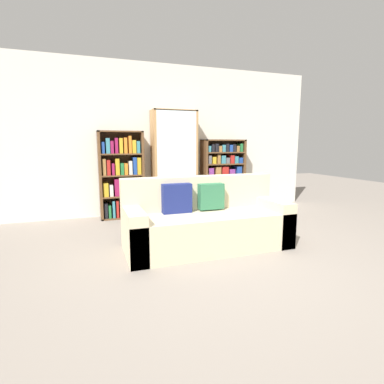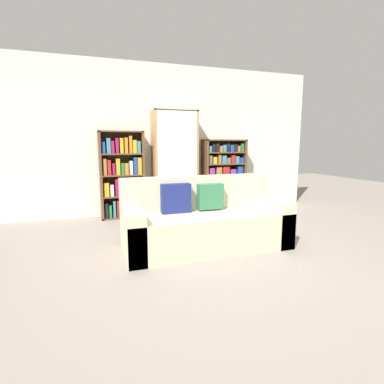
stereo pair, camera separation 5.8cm
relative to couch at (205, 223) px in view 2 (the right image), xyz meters
name	(u,v)px [view 2 (the right image)]	position (x,y,z in m)	size (l,w,h in m)	color
ground_plane	(224,264)	(0.00, -0.58, -0.31)	(16.00, 16.00, 0.00)	gray
wall_back	(164,140)	(0.00, 2.11, 1.04)	(6.00, 0.06, 2.70)	silver
couch	(205,223)	(0.00, 0.00, 0.00)	(2.01, 0.80, 0.87)	beige
bookshelf_left	(122,177)	(-0.80, 1.91, 0.41)	(0.75, 0.32, 1.50)	brown
display_cabinet	(175,163)	(0.14, 1.89, 0.62)	(0.79, 0.36, 1.87)	#AD7F4C
bookshelf_right	(224,176)	(1.12, 1.91, 0.36)	(0.83, 0.32, 1.36)	brown
wine_bottle	(216,216)	(0.54, 0.89, -0.16)	(0.09, 0.09, 0.36)	#192333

